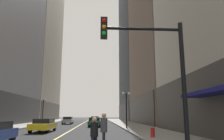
{
  "coord_description": "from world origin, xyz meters",
  "views": [
    {
      "loc": [
        3.0,
        -5.99,
        1.73
      ],
      "look_at": [
        4.88,
        24.25,
        7.85
      ],
      "focal_mm": 35.35,
      "sensor_mm": 36.0,
      "label": 1
    }
  ],
  "objects_px": {
    "pedestrian_with_orange_bag": "(104,128)",
    "fire_hydrant_right": "(153,133)",
    "car_black": "(95,119)",
    "street_lamp_left_far": "(43,105)",
    "traffic_light_near_right": "(157,63)",
    "car_yellow": "(44,125)",
    "car_green": "(95,122)",
    "street_lamp_right_mid": "(126,102)",
    "pedestrian_in_black_coat": "(94,133)",
    "car_silver": "(68,120)"
  },
  "relations": [
    {
      "from": "car_black",
      "to": "traffic_light_near_right",
      "type": "height_order",
      "value": "traffic_light_near_right"
    },
    {
      "from": "street_lamp_left_far",
      "to": "car_silver",
      "type": "bearing_deg",
      "value": 39.61
    },
    {
      "from": "car_yellow",
      "to": "pedestrian_with_orange_bag",
      "type": "xyz_separation_m",
      "value": [
        5.74,
        -12.04,
        0.34
      ]
    },
    {
      "from": "car_black",
      "to": "street_lamp_left_far",
      "type": "relative_size",
      "value": 0.95
    },
    {
      "from": "street_lamp_right_mid",
      "to": "traffic_light_near_right",
      "type": "bearing_deg",
      "value": -93.3
    },
    {
      "from": "traffic_light_near_right",
      "to": "car_silver",
      "type": "bearing_deg",
      "value": 103.26
    },
    {
      "from": "pedestrian_in_black_coat",
      "to": "car_black",
      "type": "bearing_deg",
      "value": 90.73
    },
    {
      "from": "traffic_light_near_right",
      "to": "street_lamp_left_far",
      "type": "height_order",
      "value": "traffic_light_near_right"
    },
    {
      "from": "car_silver",
      "to": "street_lamp_right_mid",
      "type": "relative_size",
      "value": 0.97
    },
    {
      "from": "car_black",
      "to": "street_lamp_left_far",
      "type": "height_order",
      "value": "street_lamp_left_far"
    },
    {
      "from": "car_silver",
      "to": "fire_hydrant_right",
      "type": "height_order",
      "value": "car_silver"
    },
    {
      "from": "pedestrian_in_black_coat",
      "to": "street_lamp_right_mid",
      "type": "xyz_separation_m",
      "value": [
        3.55,
        16.8,
        2.32
      ]
    },
    {
      "from": "car_yellow",
      "to": "pedestrian_in_black_coat",
      "type": "xyz_separation_m",
      "value": [
        5.3,
        -13.2,
        0.22
      ]
    },
    {
      "from": "fire_hydrant_right",
      "to": "street_lamp_right_mid",
      "type": "bearing_deg",
      "value": 92.67
    },
    {
      "from": "car_black",
      "to": "traffic_light_near_right",
      "type": "xyz_separation_m",
      "value": [
        3.0,
        -40.4,
        3.02
      ]
    },
    {
      "from": "car_silver",
      "to": "street_lamp_right_mid",
      "type": "height_order",
      "value": "street_lamp_right_mid"
    },
    {
      "from": "car_black",
      "to": "fire_hydrant_right",
      "type": "bearing_deg",
      "value": -82.12
    },
    {
      "from": "fire_hydrant_right",
      "to": "traffic_light_near_right",
      "type": "bearing_deg",
      "value": -101.68
    },
    {
      "from": "car_silver",
      "to": "pedestrian_in_black_coat",
      "type": "distance_m",
      "value": 32.47
    },
    {
      "from": "car_yellow",
      "to": "pedestrian_with_orange_bag",
      "type": "bearing_deg",
      "value": -64.49
    },
    {
      "from": "car_black",
      "to": "street_lamp_right_mid",
      "type": "relative_size",
      "value": 0.95
    },
    {
      "from": "car_black",
      "to": "fire_hydrant_right",
      "type": "relative_size",
      "value": 5.24
    },
    {
      "from": "car_black",
      "to": "pedestrian_in_black_coat",
      "type": "bearing_deg",
      "value": -89.27
    },
    {
      "from": "car_green",
      "to": "street_lamp_left_far",
      "type": "height_order",
      "value": "street_lamp_left_far"
    },
    {
      "from": "fire_hydrant_right",
      "to": "car_yellow",
      "type": "bearing_deg",
      "value": 142.65
    },
    {
      "from": "car_yellow",
      "to": "traffic_light_near_right",
      "type": "xyz_separation_m",
      "value": [
        7.8,
        -14.64,
        3.02
      ]
    },
    {
      "from": "pedestrian_in_black_coat",
      "to": "pedestrian_with_orange_bag",
      "type": "height_order",
      "value": "pedestrian_with_orange_bag"
    },
    {
      "from": "car_yellow",
      "to": "traffic_light_near_right",
      "type": "distance_m",
      "value": 16.86
    },
    {
      "from": "traffic_light_near_right",
      "to": "fire_hydrant_right",
      "type": "relative_size",
      "value": 7.06
    },
    {
      "from": "car_black",
      "to": "traffic_light_near_right",
      "type": "relative_size",
      "value": 0.74
    },
    {
      "from": "car_silver",
      "to": "traffic_light_near_right",
      "type": "distance_m",
      "value": 34.51
    },
    {
      "from": "car_yellow",
      "to": "street_lamp_right_mid",
      "type": "bearing_deg",
      "value": 22.12
    },
    {
      "from": "pedestrian_with_orange_bag",
      "to": "fire_hydrant_right",
      "type": "bearing_deg",
      "value": 53.63
    },
    {
      "from": "car_yellow",
      "to": "fire_hydrant_right",
      "type": "height_order",
      "value": "car_yellow"
    },
    {
      "from": "car_black",
      "to": "fire_hydrant_right",
      "type": "xyz_separation_m",
      "value": [
        4.55,
        -32.9,
        -0.32
      ]
    },
    {
      "from": "car_yellow",
      "to": "car_green",
      "type": "xyz_separation_m",
      "value": [
        5.01,
        9.56,
        -0.0
      ]
    },
    {
      "from": "pedestrian_with_orange_bag",
      "to": "street_lamp_left_far",
      "type": "relative_size",
      "value": 0.41
    },
    {
      "from": "pedestrian_in_black_coat",
      "to": "pedestrian_with_orange_bag",
      "type": "relative_size",
      "value": 0.9
    },
    {
      "from": "car_yellow",
      "to": "car_black",
      "type": "distance_m",
      "value": 26.21
    },
    {
      "from": "street_lamp_left_far",
      "to": "street_lamp_right_mid",
      "type": "bearing_deg",
      "value": -43.23
    },
    {
      "from": "street_lamp_right_mid",
      "to": "car_black",
      "type": "bearing_deg",
      "value": 100.36
    },
    {
      "from": "car_yellow",
      "to": "pedestrian_in_black_coat",
      "type": "bearing_deg",
      "value": -68.12
    },
    {
      "from": "pedestrian_in_black_coat",
      "to": "fire_hydrant_right",
      "type": "height_order",
      "value": "pedestrian_in_black_coat"
    },
    {
      "from": "car_black",
      "to": "car_silver",
      "type": "bearing_deg",
      "value": -125.16
    },
    {
      "from": "pedestrian_in_black_coat",
      "to": "car_yellow",
      "type": "bearing_deg",
      "value": 111.88
    },
    {
      "from": "traffic_light_near_right",
      "to": "fire_hydrant_right",
      "type": "xyz_separation_m",
      "value": [
        1.55,
        7.5,
        -3.34
      ]
    },
    {
      "from": "car_green",
      "to": "street_lamp_right_mid",
      "type": "bearing_deg",
      "value": -57.21
    },
    {
      "from": "pedestrian_with_orange_bag",
      "to": "traffic_light_near_right",
      "type": "distance_m",
      "value": 4.27
    },
    {
      "from": "car_silver",
      "to": "street_lamp_right_mid",
      "type": "bearing_deg",
      "value": -59.59
    },
    {
      "from": "traffic_light_near_right",
      "to": "car_yellow",
      "type": "bearing_deg",
      "value": 118.06
    }
  ]
}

